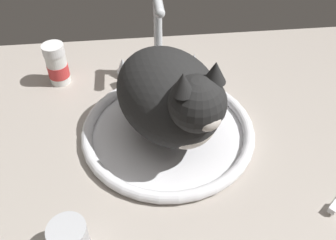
% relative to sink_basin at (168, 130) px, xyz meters
% --- Properties ---
extents(countertop, '(1.24, 0.75, 0.03)m').
position_rel_sink_basin_xyz_m(countertop, '(-0.03, 0.02, -0.03)').
color(countertop, '#ADA399').
rests_on(countertop, ground).
extents(sink_basin, '(0.36, 0.36, 0.02)m').
position_rel_sink_basin_xyz_m(sink_basin, '(0.00, 0.00, 0.00)').
color(sink_basin, white).
rests_on(sink_basin, countertop).
extents(faucet, '(0.21, 0.10, 0.21)m').
position_rel_sink_basin_xyz_m(faucet, '(0.00, 0.21, 0.07)').
color(faucet, silver).
rests_on(faucet, countertop).
extents(cat, '(0.27, 0.34, 0.21)m').
position_rel_sink_basin_xyz_m(cat, '(0.01, -0.01, 0.10)').
color(cat, black).
rests_on(cat, sink_basin).
extents(metal_jar, '(0.06, 0.06, 0.06)m').
position_rel_sink_basin_xyz_m(metal_jar, '(-0.18, -0.24, 0.02)').
color(metal_jar, '#B2B5BA').
rests_on(metal_jar, countertop).
extents(pill_bottle, '(0.05, 0.05, 0.10)m').
position_rel_sink_basin_xyz_m(pill_bottle, '(-0.25, 0.21, 0.04)').
color(pill_bottle, white).
rests_on(pill_bottle, countertop).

